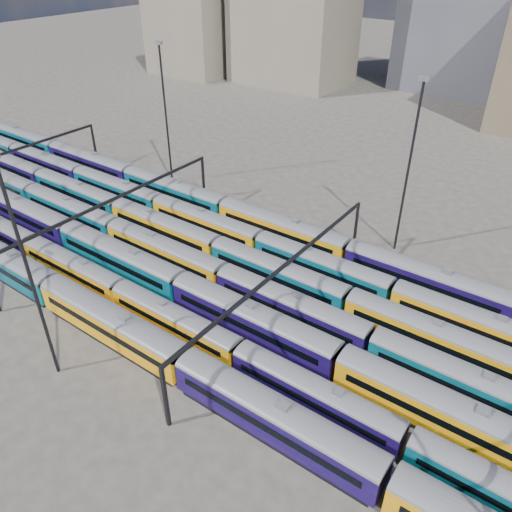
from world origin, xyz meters
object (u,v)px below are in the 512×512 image
Objects in this scene: rake_0 at (184,363)px; mast_2 at (27,267)px; rake_1 at (238,352)px; rake_2 at (252,318)px.

rake_0 is 5.31× the size of mast_2.
rake_2 reaches higher than rake_1.
mast_2 is (-15.98, -12.00, 11.51)m from rake_1.
mast_2 is (-12.68, -7.00, 11.03)m from rake_0.
mast_2 is (-14.19, -17.00, 11.02)m from rake_2.
mast_2 reaches higher than rake_0.
mast_2 is at bearing -129.85° from rake_2.
rake_2 is at bearing 109.73° from rake_1.
rake_0 is 1.20× the size of rake_2.
rake_0 is at bearing -98.56° from rake_2.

